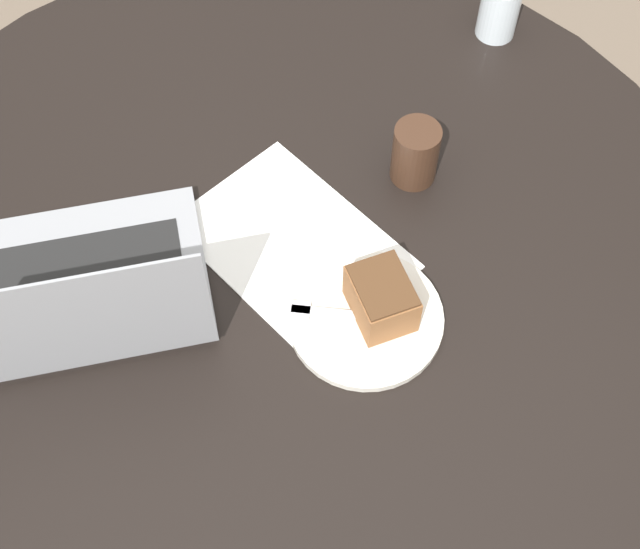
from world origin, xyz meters
TOP-DOWN VIEW (x-y plane):
  - ground_plane at (0.00, 0.00)m, footprint 12.00×12.00m
  - dining_table at (0.00, 0.00)m, footprint 1.32×1.32m
  - paper_document at (0.01, 0.03)m, footprint 0.37×0.31m
  - plate at (0.15, -0.03)m, footprint 0.21×0.21m
  - cake_slice at (0.17, -0.02)m, footprint 0.12×0.12m
  - fork at (0.12, -0.05)m, footprint 0.17×0.08m
  - coffee_glass at (0.11, 0.22)m, footprint 0.07×0.07m
  - water_glass at (0.12, 0.56)m, footprint 0.07×0.07m
  - laptop at (-0.20, -0.18)m, footprint 0.43×0.41m

SIDE VIEW (x-z plane):
  - ground_plane at x=0.00m, z-range 0.00..0.00m
  - dining_table at x=0.00m, z-range 0.24..0.96m
  - paper_document at x=0.01m, z-range 0.73..0.73m
  - plate at x=0.15m, z-range 0.73..0.74m
  - fork at x=0.12m, z-range 0.74..0.74m
  - laptop at x=-0.20m, z-range 0.65..0.88m
  - cake_slice at x=0.17m, z-range 0.74..0.81m
  - water_glass at x=0.12m, z-range 0.73..0.82m
  - coffee_glass at x=0.11m, z-range 0.73..0.82m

